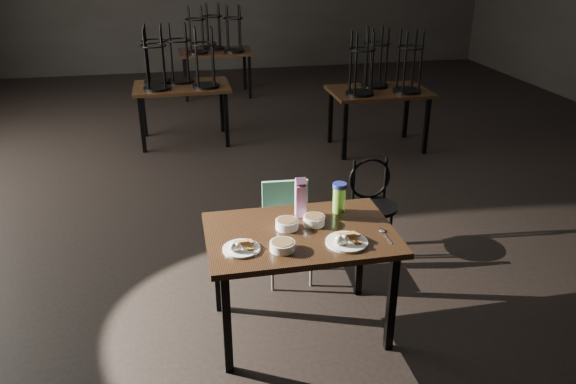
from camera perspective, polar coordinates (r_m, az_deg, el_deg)
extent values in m
plane|color=black|center=(6.22, 2.88, 1.14)|extent=(12.00, 12.00, 0.00)
cube|color=black|center=(3.58, 1.29, -4.34)|extent=(1.20, 0.80, 0.04)
cube|color=black|center=(3.46, -6.22, -13.13)|extent=(0.05, 0.05, 0.71)
cube|color=black|center=(3.66, 10.47, -11.00)|extent=(0.05, 0.05, 0.71)
cube|color=black|center=(3.98, -7.18, -7.59)|extent=(0.05, 0.05, 0.71)
cube|color=black|center=(4.16, 7.29, -6.07)|extent=(0.05, 0.05, 0.71)
cylinder|color=white|center=(3.39, -4.76, -5.75)|extent=(0.23, 0.23, 0.01)
cube|color=#8E5F32|center=(3.39, -4.78, -4.75)|extent=(0.08, 0.08, 0.04)
cube|color=#8E5F32|center=(3.40, -4.34, -4.71)|extent=(0.09, 0.09, 0.03)
ellipsoid|color=white|center=(3.34, -5.64, -5.60)|extent=(0.04, 0.04, 0.05)
ellipsoid|color=white|center=(3.34, -5.10, -5.55)|extent=(0.04, 0.04, 0.05)
cylinder|color=white|center=(3.46, 5.98, -5.07)|extent=(0.26, 0.26, 0.02)
cube|color=#8E5F32|center=(3.47, 5.89, -3.95)|extent=(0.09, 0.09, 0.04)
cube|color=#8E5F32|center=(3.48, 6.39, -3.90)|extent=(0.11, 0.11, 0.03)
ellipsoid|color=white|center=(3.39, 5.17, -4.91)|extent=(0.05, 0.05, 0.06)
ellipsoid|color=white|center=(3.40, 5.76, -4.84)|extent=(0.05, 0.05, 0.06)
cylinder|color=white|center=(3.60, -0.11, -3.29)|extent=(0.15, 0.15, 0.06)
cylinder|color=brown|center=(3.59, -0.12, -3.00)|extent=(0.12, 0.12, 0.01)
cylinder|color=white|center=(3.66, 2.66, -2.88)|extent=(0.14, 0.14, 0.06)
cylinder|color=brown|center=(3.65, 2.67, -2.60)|extent=(0.12, 0.12, 0.01)
cylinder|color=white|center=(3.36, -0.58, -5.51)|extent=(0.15, 0.15, 0.05)
cylinder|color=brown|center=(3.35, -0.58, -5.23)|extent=(0.13, 0.13, 0.01)
cube|color=#931A83|center=(3.73, 1.27, -0.87)|extent=(0.07, 0.07, 0.22)
cube|color=#931A83|center=(3.68, 1.29, 0.99)|extent=(0.07, 0.07, 0.07)
cylinder|color=#7CCF3C|center=(3.81, 5.21, -0.78)|extent=(0.09, 0.09, 0.18)
cylinder|color=navy|center=(3.76, 5.27, 0.67)|extent=(0.10, 0.10, 0.03)
ellipsoid|color=silver|center=(3.63, 9.53, -3.87)|extent=(0.04, 0.06, 0.01)
cube|color=silver|center=(3.55, 10.10, -4.68)|extent=(0.01, 0.13, 0.00)
cylinder|color=black|center=(4.70, 8.82, -1.51)|extent=(0.38, 0.38, 0.03)
torus|color=black|center=(4.75, 8.29, 1.36)|extent=(0.36, 0.03, 0.36)
cylinder|color=black|center=(4.91, 9.42, -3.09)|extent=(0.02, 0.02, 0.42)
cylinder|color=black|center=(4.85, 7.05, -3.34)|extent=(0.02, 0.02, 0.42)
cylinder|color=black|center=(4.67, 7.86, -4.53)|extent=(0.02, 0.02, 0.42)
cylinder|color=black|center=(4.74, 10.31, -4.25)|extent=(0.02, 0.02, 0.42)
cube|color=#72B198|center=(4.29, 0.00, -4.05)|extent=(0.37, 0.37, 0.04)
cube|color=#72B198|center=(4.34, -0.30, -0.89)|extent=(0.36, 0.05, 0.34)
cylinder|color=slate|center=(4.24, -1.59, -7.63)|extent=(0.02, 0.02, 0.41)
cylinder|color=slate|center=(4.29, 2.37, -7.20)|extent=(0.02, 0.02, 0.41)
cylinder|color=slate|center=(4.49, -2.26, -5.64)|extent=(0.02, 0.02, 0.41)
cylinder|color=slate|center=(4.54, 1.47, -5.27)|extent=(0.02, 0.02, 0.41)
cube|color=black|center=(7.38, -10.74, 10.46)|extent=(1.20, 0.80, 0.04)
cube|color=black|center=(7.18, -14.59, 6.61)|extent=(0.05, 0.05, 0.71)
cube|color=black|center=(7.19, -6.26, 7.28)|extent=(0.05, 0.05, 0.71)
cube|color=black|center=(7.79, -14.45, 8.00)|extent=(0.05, 0.05, 0.71)
cube|color=black|center=(7.80, -6.75, 8.63)|extent=(0.05, 0.05, 0.71)
cylinder|color=black|center=(7.23, -13.13, 10.25)|extent=(0.34, 0.34, 0.03)
torus|color=black|center=(7.13, -13.52, 14.15)|extent=(0.32, 0.32, 0.02)
cylinder|color=black|center=(7.24, -12.61, 13.30)|extent=(0.03, 0.03, 0.70)
cylinder|color=black|center=(7.25, -14.21, 13.16)|extent=(0.03, 0.03, 0.70)
cylinder|color=black|center=(7.06, -14.25, 12.86)|extent=(0.03, 0.03, 0.70)
cylinder|color=black|center=(7.05, -12.60, 13.01)|extent=(0.03, 0.03, 0.70)
cylinder|color=black|center=(7.23, -8.31, 10.64)|extent=(0.34, 0.34, 0.03)
torus|color=black|center=(7.13, -8.56, 14.55)|extent=(0.32, 0.32, 0.02)
cylinder|color=black|center=(7.26, -7.75, 13.68)|extent=(0.03, 0.03, 0.70)
cylinder|color=black|center=(7.25, -9.35, 13.56)|extent=(0.03, 0.03, 0.70)
cylinder|color=black|center=(7.05, -9.26, 13.28)|extent=(0.03, 0.03, 0.70)
cylinder|color=black|center=(7.07, -7.62, 13.39)|extent=(0.03, 0.03, 0.70)
cylinder|color=black|center=(7.54, -10.80, 11.04)|extent=(0.34, 0.34, 0.03)
torus|color=black|center=(7.45, -11.11, 14.78)|extent=(0.32, 0.32, 0.02)
cylinder|color=black|center=(7.57, -10.28, 13.95)|extent=(0.03, 0.03, 0.70)
cylinder|color=black|center=(7.57, -11.82, 13.83)|extent=(0.03, 0.03, 0.70)
cylinder|color=black|center=(7.37, -11.79, 13.56)|extent=(0.03, 0.03, 0.70)
cylinder|color=black|center=(7.38, -10.22, 13.69)|extent=(0.03, 0.03, 0.70)
cylinder|color=black|center=(7.55, -13.12, 10.84)|extent=(0.34, 0.34, 0.03)
torus|color=black|center=(7.45, -13.49, 14.58)|extent=(0.32, 0.32, 0.02)
cylinder|color=black|center=(7.57, -12.61, 13.76)|extent=(0.03, 0.03, 0.70)
cylinder|color=black|center=(7.57, -14.14, 13.62)|extent=(0.03, 0.03, 0.70)
cylinder|color=black|center=(7.38, -14.18, 13.35)|extent=(0.03, 0.03, 0.70)
cylinder|color=black|center=(7.37, -12.61, 13.49)|extent=(0.03, 0.03, 0.70)
cube|color=black|center=(7.10, 9.24, 10.03)|extent=(1.20, 0.80, 0.04)
cube|color=black|center=(6.75, 5.80, 6.15)|extent=(0.05, 0.05, 0.71)
cube|color=black|center=(7.12, 13.88, 6.53)|extent=(0.05, 0.05, 0.71)
cube|color=black|center=(7.33, 4.33, 7.70)|extent=(0.05, 0.05, 0.71)
cube|color=black|center=(7.67, 11.91, 8.00)|extent=(0.05, 0.05, 0.71)
cylinder|color=black|center=(6.86, 7.31, 9.94)|extent=(0.34, 0.34, 0.03)
torus|color=black|center=(6.75, 7.54, 14.05)|extent=(0.32, 0.32, 0.02)
cylinder|color=black|center=(6.90, 8.01, 13.11)|extent=(0.03, 0.03, 0.70)
cylinder|color=black|center=(6.84, 6.40, 13.09)|extent=(0.03, 0.03, 0.70)
cylinder|color=black|center=(6.65, 6.92, 12.75)|extent=(0.03, 0.03, 0.70)
cylinder|color=black|center=(6.72, 8.57, 12.77)|extent=(0.03, 0.03, 0.70)
cylinder|color=black|center=(7.07, 12.00, 10.05)|extent=(0.34, 0.34, 0.03)
torus|color=black|center=(6.96, 12.36, 14.03)|extent=(0.32, 0.32, 0.02)
cylinder|color=black|center=(7.12, 12.70, 13.11)|extent=(0.03, 0.03, 0.70)
cylinder|color=black|center=(7.04, 11.18, 13.11)|extent=(0.03, 0.03, 0.70)
cylinder|color=black|center=(6.86, 11.81, 12.78)|extent=(0.03, 0.03, 0.70)
cylinder|color=black|center=(6.94, 13.36, 12.77)|extent=(0.03, 0.03, 0.70)
cylinder|color=black|center=(7.25, 8.77, 10.66)|extent=(0.34, 0.34, 0.03)
torus|color=black|center=(7.16, 9.03, 14.55)|extent=(0.32, 0.32, 0.02)
cylinder|color=black|center=(7.30, 9.44, 13.64)|extent=(0.03, 0.03, 0.70)
cylinder|color=black|center=(7.24, 7.93, 13.63)|extent=(0.03, 0.03, 0.70)
cylinder|color=black|center=(7.05, 8.46, 13.33)|extent=(0.03, 0.03, 0.70)
cylinder|color=black|center=(7.12, 10.00, 13.33)|extent=(0.03, 0.03, 0.70)
cube|color=black|center=(9.67, -7.39, 13.93)|extent=(1.20, 0.80, 0.04)
cube|color=black|center=(9.41, -10.31, 11.12)|extent=(0.05, 0.05, 0.71)
cube|color=black|center=(9.49, -3.91, 11.56)|extent=(0.05, 0.05, 0.71)
cube|color=black|center=(10.03, -10.46, 11.93)|extent=(0.05, 0.05, 0.71)
cube|color=black|center=(10.11, -4.43, 12.34)|extent=(0.05, 0.05, 0.71)
cylinder|color=black|center=(9.50, -9.18, 13.85)|extent=(0.34, 0.34, 0.03)
torus|color=black|center=(9.42, -9.39, 16.84)|extent=(0.32, 0.32, 0.02)
cylinder|color=black|center=(9.54, -8.75, 16.15)|extent=(0.03, 0.03, 0.70)
cylinder|color=black|center=(9.54, -9.98, 16.07)|extent=(0.03, 0.03, 0.70)
cylinder|color=black|center=(9.34, -9.93, 15.90)|extent=(0.03, 0.03, 0.70)
cylinder|color=black|center=(9.35, -8.67, 15.99)|extent=(0.03, 0.03, 0.70)
cylinder|color=black|center=(9.54, -5.48, 14.10)|extent=(0.34, 0.34, 0.03)
torus|color=black|center=(9.47, -5.60, 17.07)|extent=(0.32, 0.32, 0.02)
cylinder|color=black|center=(9.60, -5.03, 16.38)|extent=(0.03, 0.03, 0.70)
cylinder|color=black|center=(9.57, -6.25, 16.31)|extent=(0.03, 0.03, 0.70)
cylinder|color=black|center=(9.38, -6.12, 16.15)|extent=(0.03, 0.03, 0.70)
cylinder|color=black|center=(9.40, -4.87, 16.22)|extent=(0.03, 0.03, 0.70)
cylinder|color=black|center=(9.84, -7.50, 14.31)|extent=(0.34, 0.34, 0.03)
torus|color=black|center=(9.77, -7.66, 17.20)|extent=(0.32, 0.32, 0.02)
cylinder|color=black|center=(9.89, -7.07, 16.53)|extent=(0.03, 0.03, 0.70)
cylinder|color=black|center=(9.88, -8.26, 16.45)|extent=(0.03, 0.03, 0.70)
cylinder|color=black|center=(9.68, -8.17, 16.30)|extent=(0.03, 0.03, 0.70)
cylinder|color=black|center=(9.70, -6.96, 16.38)|extent=(0.03, 0.03, 0.70)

